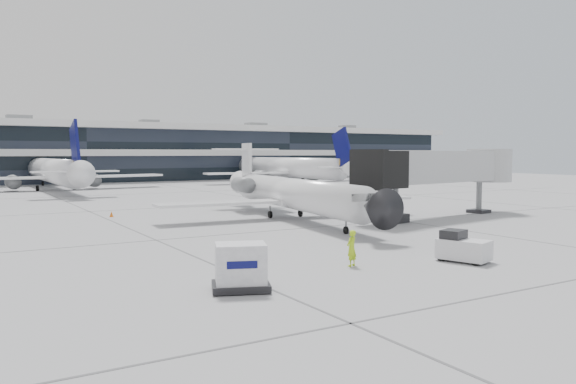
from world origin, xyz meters
TOP-DOWN VIEW (x-y plane):
  - ground at (0.00, 0.00)m, footprint 220.00×220.00m
  - terminal at (0.00, 82.00)m, footprint 170.00×22.00m
  - bg_jet_center at (-8.00, 55.00)m, footprint 32.00×40.00m
  - bg_jet_right at (32.00, 55.00)m, footprint 32.00×40.00m
  - regional_jet at (3.18, 5.60)m, footprint 22.31×27.84m
  - jet_bridge at (15.38, -0.03)m, footprint 18.14×5.81m
  - ramp_worker at (-4.41, -12.71)m, footprint 0.75×0.63m
  - baggage_tug at (1.11, -14.61)m, footprint 2.14×2.78m
  - cargo_uld at (-11.12, -14.31)m, footprint 2.71×2.38m
  - traffic_cone at (-9.29, 14.52)m, footprint 0.38×0.38m

SIDE VIEW (x-z plane):
  - ground at x=0.00m, z-range 0.00..0.00m
  - bg_jet_center at x=-8.00m, z-range -4.80..4.80m
  - bg_jet_right at x=32.00m, z-range -4.80..4.80m
  - traffic_cone at x=-9.29m, z-range -0.01..0.48m
  - baggage_tug at x=1.11m, z-range -0.08..1.48m
  - ramp_worker at x=-4.41m, z-range 0.00..1.76m
  - cargo_uld at x=-11.12m, z-range 0.01..1.85m
  - regional_jet at x=3.18m, z-range -1.02..5.41m
  - jet_bridge at x=15.38m, z-range 1.33..7.15m
  - terminal at x=0.00m, z-range 0.00..10.00m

